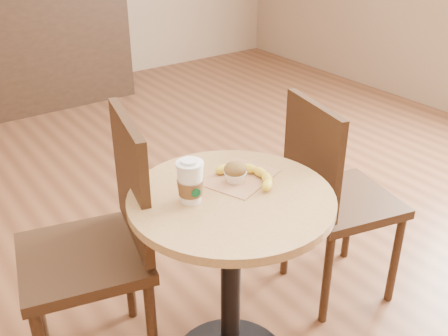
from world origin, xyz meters
The scene contains 7 objects.
cafe_table centered at (-0.01, -0.09, 0.52)m, with size 0.66×0.66×0.75m.
chair_left centered at (-0.34, 0.22, 0.53)m, with size 0.51×0.51×0.97m.
chair_right centered at (0.59, 0.02, 0.50)m, with size 0.48×0.48×0.91m.
kraft_bag centered at (0.09, -0.02, 0.75)m, with size 0.24×0.18×0.00m, color #AC7853.
coffee_cup centered at (-0.13, -0.05, 0.81)m, with size 0.09×0.09×0.14m.
muffin centered at (0.05, -0.03, 0.79)m, with size 0.08×0.08×0.07m.
banana centered at (0.10, -0.05, 0.77)m, with size 0.15×0.23×0.03m, color yellow, non-canonical shape.
Camera 1 is at (-0.86, -1.23, 1.59)m, focal length 42.00 mm.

